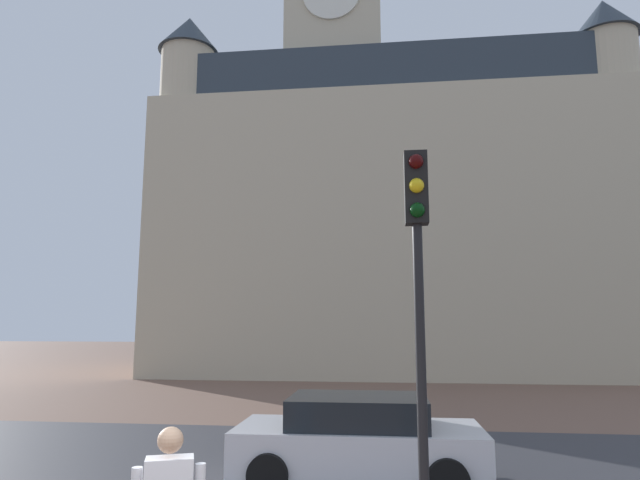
% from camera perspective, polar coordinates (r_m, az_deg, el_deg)
% --- Properties ---
extents(ground_plane, '(120.00, 120.00, 0.00)m').
position_cam_1_polar(ground_plane, '(13.84, 0.94, -19.64)').
color(ground_plane, brown).
extents(street_asphalt_strip, '(120.00, 6.38, 0.00)m').
position_cam_1_polar(street_asphalt_strip, '(11.23, -0.53, -22.20)').
color(street_asphalt_strip, '#38383D').
rests_on(street_asphalt_strip, ground_plane).
extents(landmark_building, '(24.58, 11.17, 28.89)m').
position_cam_1_polar(landmark_building, '(30.74, 6.51, 3.35)').
color(landmark_building, beige).
rests_on(landmark_building, ground_plane).
extents(car_white, '(4.08, 2.06, 1.39)m').
position_cam_1_polar(car_white, '(9.64, 4.11, -20.35)').
color(car_white, silver).
rests_on(car_white, ground_plane).
extents(traffic_light_pole, '(0.28, 0.34, 4.69)m').
position_cam_1_polar(traffic_light_pole, '(6.55, 10.35, -2.79)').
color(traffic_light_pole, black).
rests_on(traffic_light_pole, ground_plane).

